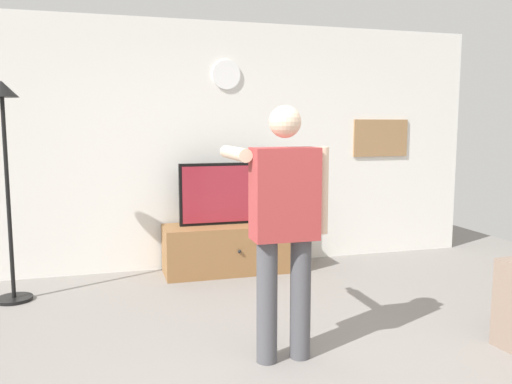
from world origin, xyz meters
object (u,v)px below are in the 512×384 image
object	(u,v)px
floor_lamp	(5,146)
wall_clock	(226,75)
person_standing_nearer_lamp	(284,218)
television	(232,193)
tv_stand	(233,248)
framed_picture	(380,138)

from	to	relation	value
floor_lamp	wall_clock	bearing A→B (deg)	17.42
floor_lamp	person_standing_nearer_lamp	distance (m)	2.70
floor_lamp	person_standing_nearer_lamp	xyz separation A→B (m)	(1.96, -1.80, -0.43)
television	floor_lamp	bearing A→B (deg)	-168.70
tv_stand	television	world-z (taller)	television
tv_stand	floor_lamp	bearing A→B (deg)	-169.90
floor_lamp	person_standing_nearer_lamp	world-z (taller)	floor_lamp
tv_stand	person_standing_nearer_lamp	world-z (taller)	person_standing_nearer_lamp
tv_stand	wall_clock	size ratio (longest dim) A/B	4.74
wall_clock	floor_lamp	size ratio (longest dim) A/B	0.16
framed_picture	person_standing_nearer_lamp	bearing A→B (deg)	-130.07
tv_stand	person_standing_nearer_lamp	size ratio (longest dim) A/B	0.87
television	wall_clock	world-z (taller)	wall_clock
tv_stand	framed_picture	bearing A→B (deg)	8.80
television	person_standing_nearer_lamp	size ratio (longest dim) A/B	0.67
wall_clock	framed_picture	distance (m)	2.03
television	tv_stand	bearing A→B (deg)	-90.00
wall_clock	person_standing_nearer_lamp	size ratio (longest dim) A/B	0.18
tv_stand	floor_lamp	world-z (taller)	floor_lamp
television	person_standing_nearer_lamp	xyz separation A→B (m)	(-0.18, -2.23, 0.12)
wall_clock	person_standing_nearer_lamp	bearing A→B (deg)	-94.07
tv_stand	wall_clock	bearing A→B (deg)	90.00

